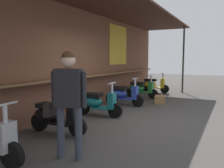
% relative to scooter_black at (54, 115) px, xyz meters
% --- Properties ---
extents(ground_plane, '(38.16, 38.16, 0.00)m').
position_rel_scooter_black_xyz_m(ground_plane, '(1.76, -1.08, -0.39)').
color(ground_plane, '#474442').
extents(market_stall_facade, '(13.63, 2.44, 3.32)m').
position_rel_scooter_black_xyz_m(market_stall_facade, '(1.77, 0.77, 1.45)').
color(market_stall_facade, brown).
rests_on(market_stall_facade, ground_plane).
extents(scooter_black, '(0.49, 1.40, 0.97)m').
position_rel_scooter_black_xyz_m(scooter_black, '(0.00, 0.00, 0.00)').
color(scooter_black, black).
rests_on(scooter_black, ground_plane).
extents(scooter_teal, '(0.50, 1.40, 0.97)m').
position_rel_scooter_black_xyz_m(scooter_teal, '(1.73, -0.00, 0.00)').
color(scooter_teal, '#197075').
rests_on(scooter_teal, ground_plane).
extents(scooter_blue, '(0.46, 1.40, 0.97)m').
position_rel_scooter_black_xyz_m(scooter_blue, '(3.44, 0.00, 0.00)').
color(scooter_blue, '#233D9E').
rests_on(scooter_blue, ground_plane).
extents(scooter_green, '(0.49, 1.40, 0.97)m').
position_rel_scooter_black_xyz_m(scooter_green, '(5.19, 0.00, 0.00)').
color(scooter_green, '#237533').
rests_on(scooter_green, ground_plane).
extents(scooter_yellow, '(0.46, 1.40, 0.97)m').
position_rel_scooter_black_xyz_m(scooter_yellow, '(6.89, 0.00, 0.00)').
color(scooter_yellow, gold).
rests_on(scooter_yellow, ground_plane).
extents(shopper_with_handbag, '(0.39, 0.67, 1.73)m').
position_rel_scooter_black_xyz_m(shopper_with_handbag, '(-0.89, -1.09, 0.67)').
color(shopper_with_handbag, '#383D4C').
rests_on(shopper_with_handbag, ground_plane).
extents(merchandise_crate, '(0.52, 0.45, 0.28)m').
position_rel_scooter_black_xyz_m(merchandise_crate, '(4.37, -1.09, -0.25)').
color(merchandise_crate, olive).
rests_on(merchandise_crate, ground_plane).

